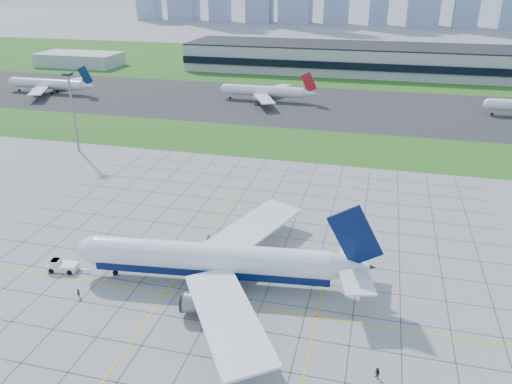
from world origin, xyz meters
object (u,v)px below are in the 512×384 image
light_mast (72,103)px  distant_jet_1 (265,91)px  airliner (215,260)px  crew_far (377,374)px  distant_jet_0 (49,84)px  pushback_tug (62,266)px  crew_near (78,293)px

light_mast → distant_jet_1: (43.77, 83.27, -11.69)m
airliner → crew_far: (30.54, -17.58, -3.98)m
light_mast → distant_jet_0: 96.44m
distant_jet_0 → distant_jet_1: bearing=5.5°
pushback_tug → crew_near: size_ratio=4.92×
light_mast → airliner: 92.26m
distant_jet_0 → distant_jet_1: (105.55, 10.14, -0.00)m
crew_far → distant_jet_0: size_ratio=0.04×
pushback_tug → airliner: bearing=-0.2°
pushback_tug → crew_far: (61.37, -14.25, -0.07)m
airliner → distant_jet_1: airliner is taller
pushback_tug → crew_far: 63.00m
airliner → crew_far: 35.47m
crew_near → airliner: bearing=-51.8°
light_mast → crew_far: 127.15m
pushback_tug → crew_far: bearing=-19.4°
crew_far → airliner: bearing=-157.2°
pushback_tug → distant_jet_0: size_ratio=0.19×
airliner → distant_jet_1: 146.76m
pushback_tug → distant_jet_0: (-98.80, 137.96, 3.45)m
crew_far → distant_jet_0: distant_jet_0 is taller
crew_near → distant_jet_0: bearing=49.9°
crew_near → crew_far: crew_far is taller
distant_jet_1 → crew_far: bearing=-71.4°
light_mast → distant_jet_1: 94.80m
airliner → distant_jet_0: airliner is taller
crew_far → light_mast: bearing=-166.1°
light_mast → distant_jet_1: size_ratio=0.60×
airliner → distant_jet_0: bearing=127.5°
pushback_tug → distant_jet_0: distant_jet_0 is taller
crew_far → pushback_tug: bearing=-140.4°
airliner → distant_jet_0: (-129.63, 134.63, -0.46)m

